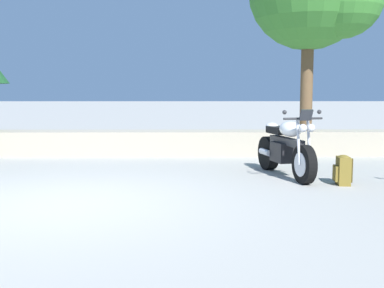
# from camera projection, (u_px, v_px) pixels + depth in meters

# --- Properties ---
(ground_plane) EXTENTS (120.00, 120.00, 0.00)m
(ground_plane) POSITION_uv_depth(u_px,v_px,m) (61.00, 204.00, 6.20)
(ground_plane) COLOR #A3A099
(stone_wall) EXTENTS (36.00, 0.80, 0.55)m
(stone_wall) POSITION_uv_depth(u_px,v_px,m) (116.00, 143.00, 10.94)
(stone_wall) COLOR #A89E89
(stone_wall) RESTS_ON ground
(motorcycle_white_centre) EXTENTS (0.83, 2.04, 1.18)m
(motorcycle_white_centre) POSITION_uv_depth(u_px,v_px,m) (286.00, 148.00, 8.17)
(motorcycle_white_centre) COLOR black
(motorcycle_white_centre) RESTS_ON ground
(rider_backpack) EXTENTS (0.28, 0.32, 0.47)m
(rider_backpack) POSITION_uv_depth(u_px,v_px,m) (343.00, 169.00, 7.45)
(rider_backpack) COLOR brown
(rider_backpack) RESTS_ON ground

